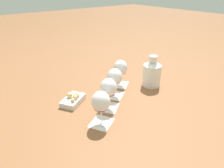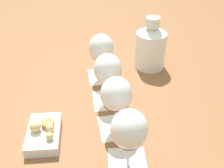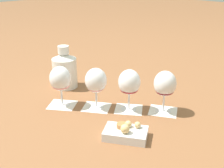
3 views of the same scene
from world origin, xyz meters
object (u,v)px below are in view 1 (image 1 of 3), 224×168
object	(u,v)px
wine_glass_1	(115,78)
ceramic_vase	(152,73)
snack_dish	(73,100)
wine_glass_0	(120,69)
wine_glass_2	(108,89)
wine_glass_3	(101,103)

from	to	relation	value
wine_glass_1	ceramic_vase	world-z (taller)	ceramic_vase
snack_dish	ceramic_vase	bearing A→B (deg)	165.99
wine_glass_0	wine_glass_2	size ratio (longest dim) A/B	1.00
wine_glass_3	ceramic_vase	size ratio (longest dim) A/B	0.84
wine_glass_2	ceramic_vase	xyz separation A→B (m)	(-0.37, -0.03, -0.03)
wine_glass_0	wine_glass_3	distance (m)	0.41
wine_glass_1	snack_dish	distance (m)	0.26
wine_glass_0	wine_glass_1	bearing A→B (deg)	36.11
wine_glass_1	wine_glass_2	world-z (taller)	same
wine_glass_0	wine_glass_1	world-z (taller)	same
wine_glass_1	snack_dish	world-z (taller)	wine_glass_1
wine_glass_1	wine_glass_2	distance (m)	0.13
wine_glass_3	snack_dish	bearing A→B (deg)	-85.52
ceramic_vase	snack_dish	xyz separation A→B (m)	(0.50, -0.12, -0.07)
wine_glass_2	wine_glass_0	bearing A→B (deg)	-143.41
wine_glass_2	wine_glass_3	distance (m)	0.14
wine_glass_1	ceramic_vase	size ratio (longest dim) A/B	0.84
wine_glass_3	wine_glass_2	bearing A→B (deg)	-142.05
wine_glass_1	ceramic_vase	distance (m)	0.27
wine_glass_0	wine_glass_2	distance (m)	0.28
ceramic_vase	snack_dish	world-z (taller)	ceramic_vase
wine_glass_0	wine_glass_3	size ratio (longest dim) A/B	1.00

